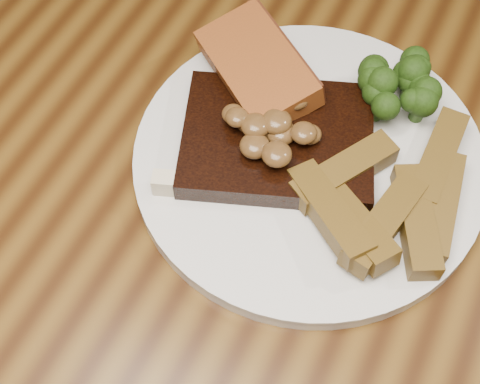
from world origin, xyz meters
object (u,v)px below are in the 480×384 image
(steak, at_px, (277,141))
(potato_wedges, at_px, (399,199))
(dining_table, at_px, (240,267))
(garlic_bread, at_px, (257,83))
(plate, at_px, (309,160))

(steak, xyz_separation_m, potato_wedges, (0.11, -0.01, 0.00))
(dining_table, height_order, steak, steak)
(dining_table, xyz_separation_m, garlic_bread, (-0.04, 0.12, 0.12))
(plate, height_order, potato_wedges, potato_wedges)
(dining_table, xyz_separation_m, steak, (-0.00, 0.07, 0.12))
(plate, distance_m, steak, 0.03)
(potato_wedges, bearing_deg, plate, 170.36)
(plate, relative_size, potato_wedges, 2.47)
(plate, distance_m, potato_wedges, 0.09)
(dining_table, bearing_deg, garlic_bread, 109.45)
(garlic_bread, bearing_deg, steak, -13.16)
(plate, height_order, steak, steak)
(steak, height_order, garlic_bread, garlic_bread)
(dining_table, distance_m, potato_wedges, 0.17)
(plate, relative_size, steak, 1.89)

